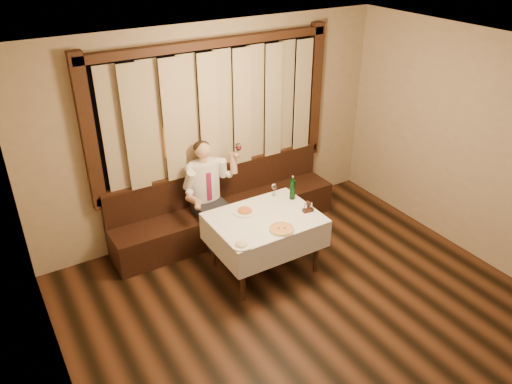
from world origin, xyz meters
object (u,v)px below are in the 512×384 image
pasta_cream (241,243)px  seated_man (208,186)px  pasta_red (245,209)px  green_bottle (292,189)px  dining_table (265,224)px  banquette (225,211)px  cruet_caddy (308,208)px  pizza (282,229)px

pasta_cream → seated_man: size_ratio=0.16×
pasta_red → green_bottle: 0.69m
dining_table → seated_man: size_ratio=0.90×
banquette → pasta_cream: size_ratio=13.73×
green_bottle → banquette: bearing=122.6°
green_bottle → cruet_caddy: green_bottle is taller
pizza → green_bottle: size_ratio=0.94×
dining_table → pasta_cream: 0.66m
pasta_red → pasta_cream: bearing=-122.9°
pizza → pasta_red: 0.58m
dining_table → seated_man: seated_man is taller
banquette → cruet_caddy: bearing=-66.7°
dining_table → pasta_red: bearing=124.5°
seated_man → banquette: bearing=17.3°
pasta_red → cruet_caddy: size_ratio=2.12×
seated_man → cruet_caddy: bearing=-53.9°
banquette → pizza: banquette is taller
pasta_cream → pasta_red: bearing=57.1°
pasta_red → banquette: bearing=79.5°
pizza → pasta_red: bearing=106.5°
pasta_cream → dining_table: bearing=35.1°
banquette → seated_man: (-0.29, -0.09, 0.51)m
seated_man → pizza: bearing=-76.6°
pizza → seated_man: (-0.30, 1.27, 0.05)m
pasta_red → seated_man: size_ratio=0.21×
dining_table → green_bottle: (0.53, 0.19, 0.24)m
cruet_caddy → seated_man: (-0.80, 1.10, 0.02)m
dining_table → pizza: bearing=-87.4°
dining_table → pasta_red: size_ratio=4.36×
pasta_cream → seated_man: bearing=79.5°
dining_table → green_bottle: size_ratio=3.95×
pizza → cruet_caddy: (0.50, 0.17, 0.04)m
pasta_red → pasta_cream: (-0.38, -0.59, -0.01)m
pizza → cruet_caddy: bearing=19.3°
cruet_caddy → banquette: bearing=120.2°
banquette → dining_table: 1.08m
green_bottle → pasta_red: bearing=178.2°
pasta_red → seated_man: 0.73m
pasta_cream → seated_man: seated_man is taller
banquette → pizza: bearing=-89.4°
banquette → green_bottle: bearing=-57.4°
banquette → green_bottle: 1.14m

